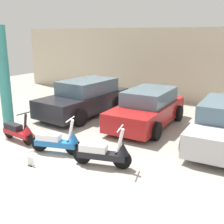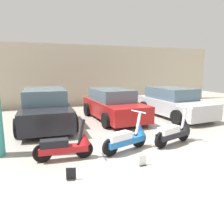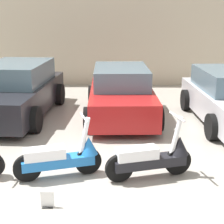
{
  "view_description": "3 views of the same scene",
  "coord_description": "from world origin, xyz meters",
  "px_view_note": "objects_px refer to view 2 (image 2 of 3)",
  "views": [
    {
      "loc": [
        5.03,
        -5.07,
        3.33
      ],
      "look_at": [
        0.38,
        2.35,
        0.88
      ],
      "focal_mm": 45.0,
      "sensor_mm": 36.0,
      "label": 1
    },
    {
      "loc": [
        -2.72,
        -4.75,
        2.25
      ],
      "look_at": [
        0.0,
        2.31,
        0.73
      ],
      "focal_mm": 35.0,
      "sensor_mm": 36.0,
      "label": 2
    },
    {
      "loc": [
        0.73,
        -5.02,
        2.8
      ],
      "look_at": [
        0.57,
        2.27,
        0.66
      ],
      "focal_mm": 55.0,
      "sensor_mm": 36.0,
      "label": 3
    }
  ],
  "objects_px": {
    "scooter_front_center": "(175,131)",
    "car_rear_left": "(45,108)",
    "scooter_front_left": "(66,146)",
    "placard_near_left_scooter": "(71,175)",
    "car_rear_center": "(113,105)",
    "placard_near_right_scooter": "(142,161)",
    "scooter_front_right": "(127,138)",
    "car_rear_right": "(173,103)"
  },
  "relations": [
    {
      "from": "placard_near_left_scooter",
      "to": "scooter_front_left",
      "type": "bearing_deg",
      "value": 85.35
    },
    {
      "from": "scooter_front_left",
      "to": "car_rear_right",
      "type": "relative_size",
      "value": 0.36
    },
    {
      "from": "car_rear_right",
      "to": "placard_near_right_scooter",
      "type": "distance_m",
      "value": 5.82
    },
    {
      "from": "car_rear_right",
      "to": "placard_near_right_scooter",
      "type": "relative_size",
      "value": 15.66
    },
    {
      "from": "scooter_front_left",
      "to": "placard_near_left_scooter",
      "type": "relative_size",
      "value": 5.67
    },
    {
      "from": "scooter_front_left",
      "to": "car_rear_right",
      "type": "xyz_separation_m",
      "value": [
        5.56,
        3.24,
        0.28
      ]
    },
    {
      "from": "scooter_front_right",
      "to": "placard_near_left_scooter",
      "type": "distance_m",
      "value": 2.07
    },
    {
      "from": "scooter_front_center",
      "to": "car_rear_left",
      "type": "distance_m",
      "value": 5.08
    },
    {
      "from": "scooter_front_center",
      "to": "car_rear_left",
      "type": "height_order",
      "value": "car_rear_left"
    },
    {
      "from": "scooter_front_right",
      "to": "car_rear_right",
      "type": "xyz_separation_m",
      "value": [
        3.89,
        3.25,
        0.27
      ]
    },
    {
      "from": "placard_near_right_scooter",
      "to": "placard_near_left_scooter",
      "type": "bearing_deg",
      "value": -177.8
    },
    {
      "from": "car_rear_right",
      "to": "scooter_front_center",
      "type": "bearing_deg",
      "value": -38.73
    },
    {
      "from": "placard_near_left_scooter",
      "to": "placard_near_right_scooter",
      "type": "height_order",
      "value": "same"
    },
    {
      "from": "scooter_front_center",
      "to": "car_rear_center",
      "type": "height_order",
      "value": "car_rear_center"
    },
    {
      "from": "car_rear_right",
      "to": "scooter_front_left",
      "type": "bearing_deg",
      "value": -63.01
    },
    {
      "from": "scooter_front_right",
      "to": "placard_near_left_scooter",
      "type": "xyz_separation_m",
      "value": [
        -1.76,
        -1.05,
        -0.27
      ]
    },
    {
      "from": "car_rear_right",
      "to": "placard_near_left_scooter",
      "type": "bearing_deg",
      "value": -55.99
    },
    {
      "from": "car_rear_right",
      "to": "placard_near_left_scooter",
      "type": "height_order",
      "value": "car_rear_right"
    },
    {
      "from": "scooter_front_left",
      "to": "scooter_front_right",
      "type": "xyz_separation_m",
      "value": [
        1.67,
        -0.0,
        0.02
      ]
    },
    {
      "from": "car_rear_left",
      "to": "car_rear_center",
      "type": "bearing_deg",
      "value": 93.39
    },
    {
      "from": "scooter_front_center",
      "to": "placard_near_left_scooter",
      "type": "bearing_deg",
      "value": -178.84
    },
    {
      "from": "scooter_front_center",
      "to": "car_rear_left",
      "type": "relative_size",
      "value": 0.35
    },
    {
      "from": "placard_near_right_scooter",
      "to": "car_rear_right",
      "type": "bearing_deg",
      "value": 46.95
    },
    {
      "from": "scooter_front_right",
      "to": "scooter_front_center",
      "type": "relative_size",
      "value": 0.97
    },
    {
      "from": "car_rear_center",
      "to": "placard_near_left_scooter",
      "type": "xyz_separation_m",
      "value": [
        -2.8,
        -4.79,
        -0.53
      ]
    },
    {
      "from": "placard_near_right_scooter",
      "to": "car_rear_left",
      "type": "bearing_deg",
      "value": 110.97
    },
    {
      "from": "car_rear_center",
      "to": "placard_near_right_scooter",
      "type": "bearing_deg",
      "value": -15.44
    },
    {
      "from": "car_rear_left",
      "to": "placard_near_left_scooter",
      "type": "bearing_deg",
      "value": 4.33
    },
    {
      "from": "scooter_front_left",
      "to": "car_rear_center",
      "type": "bearing_deg",
      "value": 59.26
    },
    {
      "from": "car_rear_center",
      "to": "placard_near_left_scooter",
      "type": "relative_size",
      "value": 15.44
    },
    {
      "from": "scooter_front_center",
      "to": "car_rear_center",
      "type": "distance_m",
      "value": 3.77
    },
    {
      "from": "car_rear_left",
      "to": "car_rear_center",
      "type": "relative_size",
      "value": 1.09
    },
    {
      "from": "scooter_front_left",
      "to": "scooter_front_center",
      "type": "height_order",
      "value": "scooter_front_center"
    },
    {
      "from": "scooter_front_center",
      "to": "car_rear_right",
      "type": "distance_m",
      "value": 3.98
    },
    {
      "from": "scooter_front_right",
      "to": "car_rear_center",
      "type": "height_order",
      "value": "car_rear_center"
    },
    {
      "from": "car_rear_center",
      "to": "placard_near_right_scooter",
      "type": "height_order",
      "value": "car_rear_center"
    },
    {
      "from": "car_rear_center",
      "to": "placard_near_right_scooter",
      "type": "relative_size",
      "value": 15.44
    },
    {
      "from": "scooter_front_center",
      "to": "car_rear_center",
      "type": "relative_size",
      "value": 0.38
    },
    {
      "from": "car_rear_left",
      "to": "placard_near_right_scooter",
      "type": "height_order",
      "value": "car_rear_left"
    },
    {
      "from": "scooter_front_right",
      "to": "placard_near_left_scooter",
      "type": "relative_size",
      "value": 5.74
    },
    {
      "from": "scooter_front_left",
      "to": "placard_near_right_scooter",
      "type": "xyz_separation_m",
      "value": [
        1.61,
        -0.99,
        -0.25
      ]
    },
    {
      "from": "scooter_front_center",
      "to": "placard_near_right_scooter",
      "type": "relative_size",
      "value": 5.89
    }
  ]
}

